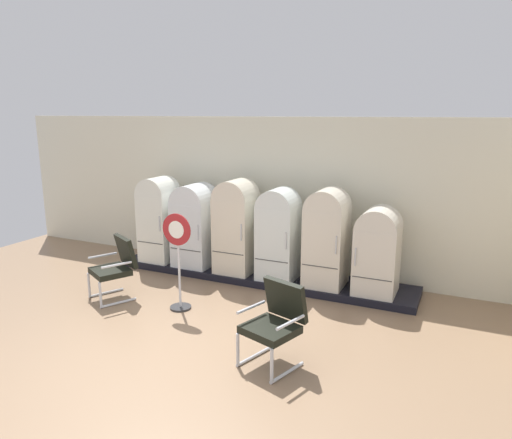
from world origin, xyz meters
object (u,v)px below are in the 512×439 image
object	(u,v)px
refrigerator_0	(159,216)
refrigerator_1	(195,223)
refrigerator_4	(327,235)
armchair_right	(276,319)
refrigerator_2	(236,223)
sign_stand	(178,262)
armchair_left	(116,265)
refrigerator_3	(278,231)
refrigerator_5	(377,249)

from	to	relation	value
refrigerator_0	refrigerator_1	distance (m)	0.78
refrigerator_1	refrigerator_4	size ratio (longest dim) A/B	0.95
armchair_right	refrigerator_2	bearing A→B (deg)	125.85
refrigerator_4	sign_stand	size ratio (longest dim) A/B	1.09
sign_stand	armchair_left	bearing A→B (deg)	-177.47
refrigerator_3	refrigerator_2	bearing A→B (deg)	177.89
refrigerator_1	refrigerator_4	distance (m)	2.49
refrigerator_1	refrigerator_4	bearing A→B (deg)	-0.24
refrigerator_2	armchair_left	world-z (taller)	refrigerator_2
refrigerator_0	refrigerator_2	bearing A→B (deg)	0.08
refrigerator_3	armchair_left	world-z (taller)	refrigerator_3
refrigerator_2	refrigerator_4	world-z (taller)	refrigerator_2
refrigerator_2	refrigerator_5	world-z (taller)	refrigerator_2
refrigerator_2	armchair_left	xyz separation A→B (m)	(-1.30, -1.63, -0.44)
refrigerator_4	refrigerator_2	bearing A→B (deg)	-179.42
refrigerator_0	refrigerator_3	world-z (taller)	refrigerator_0
sign_stand	refrigerator_5	bearing A→B (deg)	31.58
refrigerator_0	refrigerator_1	xyz separation A→B (m)	(0.78, 0.03, -0.05)
armchair_right	refrigerator_1	bearing A→B (deg)	136.77
refrigerator_1	refrigerator_2	distance (m)	0.86
sign_stand	refrigerator_1	bearing A→B (deg)	113.79
refrigerator_5	refrigerator_1	bearing A→B (deg)	179.82
refrigerator_0	refrigerator_3	distance (m)	2.45
refrigerator_4	sign_stand	bearing A→B (deg)	-138.15
refrigerator_1	armchair_right	xyz separation A→B (m)	(2.62, -2.46, -0.37)
refrigerator_3	refrigerator_4	world-z (taller)	refrigerator_4
refrigerator_0	armchair_left	bearing A→B (deg)	-78.25
refrigerator_5	armchair_right	xyz separation A→B (m)	(-0.69, -2.45, -0.29)
refrigerator_0	refrigerator_4	xyz separation A→B (m)	(3.27, 0.02, -0.00)
refrigerator_2	sign_stand	distance (m)	1.61
armchair_left	sign_stand	size ratio (longest dim) A/B	0.67
refrigerator_2	armchair_right	bearing A→B (deg)	-54.15
refrigerator_2	refrigerator_3	xyz separation A→B (m)	(0.81, -0.03, -0.05)
refrigerator_0	refrigerator_5	bearing A→B (deg)	0.27
refrigerator_0	refrigerator_4	size ratio (longest dim) A/B	1.00
armchair_left	armchair_right	world-z (taller)	same
armchair_left	armchair_right	xyz separation A→B (m)	(3.05, -0.80, 0.00)
refrigerator_2	refrigerator_4	size ratio (longest dim) A/B	1.03
armchair_right	refrigerator_3	bearing A→B (deg)	111.51
armchair_left	refrigerator_5	bearing A→B (deg)	23.75
refrigerator_4	refrigerator_1	bearing A→B (deg)	179.76
refrigerator_4	refrigerator_0	bearing A→B (deg)	-179.67
refrigerator_1	armchair_left	distance (m)	1.76
refrigerator_0	refrigerator_4	world-z (taller)	same
refrigerator_3	refrigerator_5	world-z (taller)	refrigerator_3
refrigerator_1	refrigerator_3	distance (m)	1.67
refrigerator_2	armchair_right	xyz separation A→B (m)	(1.76, -2.43, -0.44)
refrigerator_0	refrigerator_2	size ratio (longest dim) A/B	0.97
refrigerator_0	armchair_right	world-z (taller)	refrigerator_0
refrigerator_3	refrigerator_4	xyz separation A→B (m)	(0.82, 0.05, 0.03)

